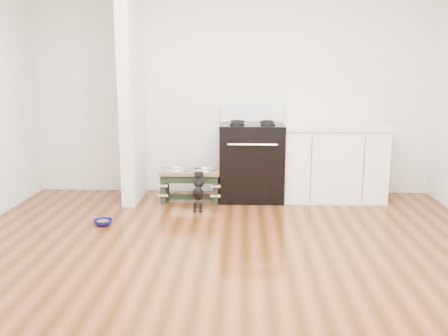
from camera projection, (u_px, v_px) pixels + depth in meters
ground at (224, 267)px, 4.04m from camera, size 5.00×5.00×0.00m
room_shell at (224, 62)px, 3.72m from camera, size 5.00×5.00×5.00m
partition_wall at (132, 87)px, 5.87m from camera, size 0.15×0.80×2.70m
oven_range at (252, 160)px, 6.05m from camera, size 0.76×0.69×1.14m
cabinet_run at (333, 162)px, 6.03m from camera, size 1.24×0.64×0.91m
dog_feeder at (190, 179)px, 5.93m from camera, size 0.70×0.38×0.40m
puppy at (198, 189)px, 5.61m from camera, size 0.12×0.36×0.43m
floor_bowl at (103, 222)px, 5.08m from camera, size 0.25×0.25×0.06m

